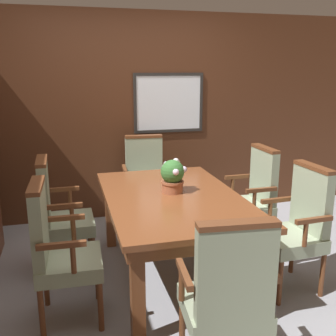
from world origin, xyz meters
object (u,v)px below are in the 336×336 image
(chair_left_far, at_px, (58,211))
(potted_plant, at_px, (173,175))
(dining_table, at_px, (172,206))
(chair_right_far, at_px, (253,195))
(chair_head_far, at_px, (145,178))
(chair_right_near, at_px, (298,223))
(chair_left_near, at_px, (57,248))
(chair_head_near, at_px, (228,295))

(chair_left_far, distance_m, potted_plant, 1.07)
(dining_table, xyz_separation_m, chair_right_far, (0.94, 0.38, -0.10))
(dining_table, relative_size, chair_head_far, 1.69)
(dining_table, bearing_deg, potted_plant, 74.44)
(chair_right_near, relative_size, chair_left_far, 1.00)
(chair_head_far, height_order, chair_right_far, same)
(dining_table, bearing_deg, chair_left_far, 157.98)
(dining_table, bearing_deg, chair_right_near, -23.23)
(dining_table, height_order, chair_left_near, chair_left_near)
(chair_head_near, xyz_separation_m, chair_left_far, (-0.93, 1.62, 0.00))
(dining_table, height_order, chair_right_far, chair_right_far)
(chair_head_far, distance_m, chair_right_near, 1.92)
(chair_head_near, relative_size, potted_plant, 3.59)
(chair_right_near, height_order, chair_left_far, same)
(chair_head_near, bearing_deg, dining_table, -85.49)
(chair_left_near, bearing_deg, chair_head_near, -130.91)
(chair_head_far, bearing_deg, chair_left_far, -133.83)
(chair_right_far, height_order, potted_plant, potted_plant)
(chair_head_far, height_order, potted_plant, potted_plant)
(potted_plant, bearing_deg, chair_right_near, -28.02)
(dining_table, distance_m, chair_right_far, 1.02)
(dining_table, height_order, chair_right_near, chair_right_near)
(chair_right_near, relative_size, chair_head_near, 1.00)
(chair_left_near, bearing_deg, dining_table, -66.54)
(chair_right_near, bearing_deg, chair_head_far, -154.24)
(chair_head_near, relative_size, chair_left_far, 1.00)
(chair_head_far, xyz_separation_m, chair_right_far, (0.92, -0.90, 0.00))
(chair_right_near, xyz_separation_m, chair_left_far, (-1.90, 0.79, 0.00))
(dining_table, distance_m, chair_head_far, 1.28)
(chair_left_near, xyz_separation_m, chair_left_far, (0.00, 0.76, 0.00))
(dining_table, bearing_deg, chair_head_near, -90.77)
(chair_head_near, height_order, potted_plant, potted_plant)
(chair_left_near, xyz_separation_m, chair_head_near, (0.93, -0.86, 0.00))
(chair_right_far, bearing_deg, potted_plant, -73.32)
(chair_head_near, xyz_separation_m, potted_plant, (0.04, 1.32, 0.34))
(chair_head_far, xyz_separation_m, chair_right_near, (0.93, -1.68, 0.00))
(dining_table, relative_size, chair_head_near, 1.69)
(chair_right_far, relative_size, chair_head_near, 1.00)
(chair_right_near, distance_m, chair_right_far, 0.78)
(chair_left_near, distance_m, chair_head_near, 1.27)
(chair_left_near, xyz_separation_m, chair_right_far, (1.89, 0.75, 0.00))
(chair_head_far, bearing_deg, dining_table, -87.49)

